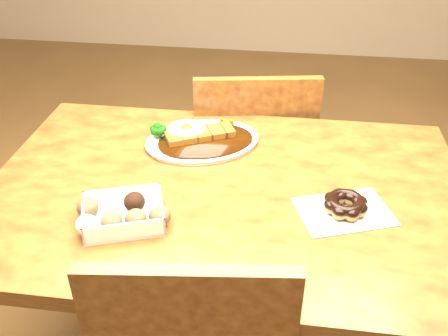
# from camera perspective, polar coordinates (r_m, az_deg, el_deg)

# --- Properties ---
(table) EXTENTS (1.20, 0.80, 0.75)m
(table) POSITION_cam_1_polar(r_m,az_deg,el_deg) (1.31, 0.11, -5.73)
(table) COLOR #471D0E
(table) RESTS_ON ground
(chair_far) EXTENTS (0.48, 0.48, 0.87)m
(chair_far) POSITION_cam_1_polar(r_m,az_deg,el_deg) (1.84, 3.14, 0.50)
(chair_far) COLOR #471D0E
(chair_far) RESTS_ON ground
(katsu_curry_plate) EXTENTS (0.38, 0.33, 0.06)m
(katsu_curry_plate) POSITION_cam_1_polar(r_m,az_deg,el_deg) (1.42, -2.74, 3.40)
(katsu_curry_plate) COLOR white
(katsu_curry_plate) RESTS_ON table
(donut_box) EXTENTS (0.22, 0.19, 0.05)m
(donut_box) POSITION_cam_1_polar(r_m,az_deg,el_deg) (1.15, -11.64, -5.09)
(donut_box) COLOR white
(donut_box) RESTS_ON table
(pon_de_ring) EXTENTS (0.25, 0.21, 0.04)m
(pon_de_ring) POSITION_cam_1_polar(r_m,az_deg,el_deg) (1.19, 13.69, -4.12)
(pon_de_ring) COLOR silver
(pon_de_ring) RESTS_ON table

